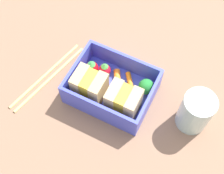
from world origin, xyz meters
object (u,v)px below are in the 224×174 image
object	(u,v)px
carrot_stick_left	(117,79)
sandwich_center_left	(90,86)
chopstick_pair	(47,76)
broccoli_floret	(146,87)
carrot_stick_far_left	(130,82)
drinking_glass	(195,112)
strawberry_left	(92,68)
strawberry_far_left	(105,69)
sandwich_left	(123,101)

from	to	relation	value
carrot_stick_left	sandwich_center_left	bearing A→B (deg)	54.44
sandwich_center_left	chopstick_pair	size ratio (longest dim) A/B	0.31
broccoli_floret	carrot_stick_far_left	size ratio (longest dim) A/B	0.85
carrot_stick_left	drinking_glass	xyz separation A→B (cm)	(-16.21, 0.97, 2.38)
strawberry_left	chopstick_pair	distance (cm)	9.57
sandwich_center_left	strawberry_left	world-z (taller)	sandwich_center_left
strawberry_far_left	chopstick_pair	bearing A→B (deg)	27.96
sandwich_left	broccoli_floret	size ratio (longest dim) A/B	1.58
chopstick_pair	drinking_glass	distance (cm)	30.25
carrot_stick_far_left	drinking_glass	bearing A→B (deg)	173.37
strawberry_left	sandwich_center_left	bearing A→B (deg)	114.89
strawberry_far_left	broccoli_floret	bearing A→B (deg)	177.61
carrot_stick_far_left	broccoli_floret	bearing A→B (deg)	173.11
sandwich_center_left	sandwich_left	bearing A→B (deg)	180.00
sandwich_center_left	broccoli_floret	xyz separation A→B (cm)	(-9.52, -4.98, -0.81)
strawberry_left	chopstick_pair	bearing A→B (deg)	30.43
sandwich_center_left	broccoli_floret	world-z (taller)	sandwich_center_left
chopstick_pair	broccoli_floret	bearing A→B (deg)	-165.19
sandwich_center_left	carrot_stick_left	size ratio (longest dim) A/B	1.42
sandwich_left	strawberry_far_left	world-z (taller)	sandwich_left
strawberry_far_left	chopstick_pair	size ratio (longest dim) A/B	0.16
carrot_stick_far_left	carrot_stick_left	xyz separation A→B (cm)	(2.59, 0.61, 0.16)
strawberry_far_left	chopstick_pair	distance (cm)	12.08
broccoli_floret	strawberry_far_left	size ratio (longest dim) A/B	1.25
strawberry_left	sandwich_left	bearing A→B (deg)	153.81
strawberry_far_left	carrot_stick_left	bearing A→B (deg)	169.44
sandwich_center_left	drinking_glass	bearing A→B (deg)	-168.99
strawberry_far_left	strawberry_left	xyz separation A→B (cm)	(2.48, 0.86, 0.12)
sandwich_left	carrot_stick_far_left	xyz separation A→B (cm)	(1.04, -5.40, -2.51)
strawberry_far_left	strawberry_left	distance (cm)	2.63
sandwich_left	strawberry_far_left	bearing A→B (deg)	-38.83
sandwich_left	strawberry_left	distance (cm)	10.30
strawberry_far_left	drinking_glass	world-z (taller)	drinking_glass
carrot_stick_left	sandwich_left	bearing A→B (deg)	127.11
carrot_stick_far_left	chopstick_pair	xyz separation A→B (cm)	(16.11, 5.61, -1.35)
sandwich_left	strawberry_far_left	distance (cm)	8.71
sandwich_center_left	strawberry_left	bearing A→B (deg)	-65.11
sandwich_center_left	chopstick_pair	xyz separation A→B (cm)	(10.09, 0.21, -3.86)
strawberry_left	chopstick_pair	world-z (taller)	strawberry_left
carrot_stick_left	drinking_glass	world-z (taller)	drinking_glass
strawberry_far_left	drinking_glass	distance (cm)	19.37
sandwich_left	carrot_stick_left	bearing A→B (deg)	-52.89
drinking_glass	sandwich_center_left	bearing A→B (deg)	11.01
drinking_glass	chopstick_pair	bearing A→B (deg)	7.72
sandwich_left	strawberry_far_left	size ratio (longest dim) A/B	1.98
carrot_stick_left	strawberry_left	world-z (taller)	strawberry_left
strawberry_left	drinking_glass	distance (cm)	21.79
sandwich_center_left	carrot_stick_left	world-z (taller)	sandwich_center_left
broccoli_floret	carrot_stick_left	world-z (taller)	broccoli_floret
sandwich_center_left	carrot_stick_far_left	bearing A→B (deg)	-138.09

